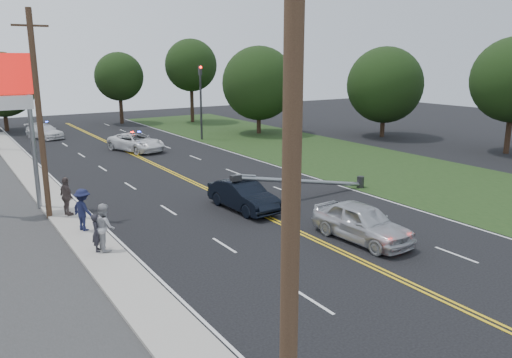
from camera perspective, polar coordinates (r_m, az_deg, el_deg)
ground at (r=20.51m, az=11.16°, el=-8.84°), size 120.00×120.00×0.00m
sidewalk at (r=25.23m, az=-19.88°, el=-4.95°), size 1.80×70.00×0.12m
grass_verge at (r=36.51m, az=15.70°, el=0.90°), size 12.00×80.00×0.01m
centerline_yellow at (r=28.12m, az=-3.02°, el=-2.35°), size 0.36×80.00×0.00m
pylon_sign at (r=27.71m, az=-27.09°, el=8.55°), size 3.20×0.35×8.00m
traffic_signal at (r=48.72m, az=-6.33°, el=9.42°), size 0.28×0.41×7.05m
fallen_streetlight at (r=28.58m, az=6.27°, el=-0.26°), size 9.36×0.44×1.91m
utility_pole_near at (r=7.40m, az=3.94°, el=-7.66°), size 1.60×0.28×10.00m
utility_pole_mid at (r=25.98m, az=-23.53°, el=6.63°), size 1.60×0.28×10.00m
tree_6 at (r=60.59m, az=-27.06°, el=9.59°), size 6.90×6.90×8.43m
tree_7 at (r=62.66m, az=-15.37°, el=11.22°), size 5.73×5.73×8.46m
tree_8 at (r=62.42m, az=-7.45°, el=12.76°), size 6.28×6.28×10.03m
tree_9 at (r=52.41m, az=0.33°, el=10.88°), size 7.57×7.57×8.99m
tree_13 at (r=51.70m, az=14.52°, el=10.36°), size 7.46×7.46×8.88m
crashed_sedan at (r=26.08m, az=-1.46°, el=-1.89°), size 1.92×4.75×1.54m
waiting_sedan at (r=22.20m, az=12.02°, el=-4.86°), size 2.21×4.94×1.65m
emergency_a at (r=43.85m, az=-13.52°, el=4.13°), size 4.09×6.04×1.54m
emergency_b at (r=53.64m, az=-23.03°, el=5.03°), size 3.38×5.16×1.39m
bystander_a at (r=21.24m, az=-17.75°, el=-5.87°), size 0.52×0.65×1.56m
bystander_b at (r=21.23m, az=-16.94°, el=-5.25°), size 0.75×0.96×1.95m
bystander_c at (r=23.89m, az=-19.16°, el=-3.33°), size 1.15×1.43×1.94m
bystander_d at (r=26.41m, az=-20.83°, el=-1.87°), size 0.73×1.22×1.95m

